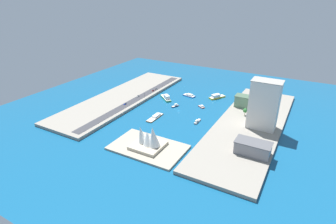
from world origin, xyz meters
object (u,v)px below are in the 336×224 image
at_px(hotel_broad_white, 264,105).
at_px(hatchback_blue, 125,104).
at_px(barge_flat_brown, 155,117).
at_px(warehouse_low_gray, 253,148).
at_px(pickup_red, 153,90).
at_px(traffic_light_waterfront, 144,95).
at_px(patrol_launch_navy, 175,106).
at_px(yacht_sleek_gray, 197,121).
at_px(terminal_long_green, 248,102).
at_px(tugboat_red, 202,106).
at_px(van_white, 138,96).
at_px(ferry_green_doubledeck, 166,98).
at_px(opera_landmark, 149,139).
at_px(ferry_yellow_fast, 217,97).
at_px(sedan_silver, 156,89).
at_px(catamaran_blue, 189,95).

distance_m(hotel_broad_white, hatchback_blue, 176.16).
relative_size(barge_flat_brown, warehouse_low_gray, 0.89).
relative_size(pickup_red, traffic_light_waterfront, 0.71).
xyz_separation_m(patrol_launch_navy, hotel_broad_white, (-114.45, 12.19, 29.68)).
bearing_deg(yacht_sleek_gray, barge_flat_brown, 15.49).
distance_m(warehouse_low_gray, pickup_red, 199.03).
height_order(terminal_long_green, pickup_red, terminal_long_green).
distance_m(tugboat_red, van_white, 93.17).
bearing_deg(ferry_green_doubledeck, tugboat_red, 178.07).
xyz_separation_m(warehouse_low_gray, hatchback_blue, (177.30, -36.46, -5.41)).
relative_size(hotel_broad_white, opera_landmark, 1.82).
distance_m(hotel_broad_white, van_white, 176.45).
bearing_deg(opera_landmark, yacht_sleek_gray, -103.64).
xyz_separation_m(ferry_yellow_fast, pickup_red, (91.42, 28.00, 2.06)).
height_order(barge_flat_brown, van_white, van_white).
bearing_deg(tugboat_red, sedan_silver, -14.29).
relative_size(warehouse_low_gray, opera_landmark, 1.09).
relative_size(warehouse_low_gray, hatchback_blue, 6.85).
height_order(ferry_green_doubledeck, van_white, ferry_green_doubledeck).
bearing_deg(ferry_yellow_fast, ferry_green_doubledeck, 32.76).
distance_m(catamaran_blue, opera_landmark, 152.59).
distance_m(patrol_launch_navy, hotel_broad_white, 118.86).
xyz_separation_m(yacht_sleek_gray, sedan_silver, (97.91, -65.65, 3.20)).
relative_size(hotel_broad_white, sedan_silver, 11.21).
height_order(barge_flat_brown, sedan_silver, sedan_silver).
distance_m(tugboat_red, traffic_light_waterfront, 82.99).
relative_size(ferry_yellow_fast, van_white, 5.74).
distance_m(pickup_red, hatchback_blue, 63.08).
xyz_separation_m(sedan_silver, hatchback_blue, (5.46, 70.73, -0.10)).
xyz_separation_m(patrol_launch_navy, pickup_red, (53.42, -29.00, 3.19)).
height_order(tugboat_red, terminal_long_green, terminal_long_green).
xyz_separation_m(yacht_sleek_gray, ferry_yellow_fast, (7.03, -85.81, 1.10)).
bearing_deg(sedan_silver, catamaran_blue, -172.27).
relative_size(catamaran_blue, warehouse_low_gray, 0.61).
bearing_deg(ferry_green_doubledeck, warehouse_low_gray, 148.53).
bearing_deg(opera_landmark, ferry_green_doubledeck, -67.80).
height_order(tugboat_red, hatchback_blue, hatchback_blue).
xyz_separation_m(ferry_yellow_fast, sedan_silver, (90.88, 20.16, 2.10)).
distance_m(warehouse_low_gray, hotel_broad_white, 62.04).
xyz_separation_m(ferry_green_doubledeck, ferry_yellow_fast, (-61.96, -39.87, -0.18)).
xyz_separation_m(catamaran_blue, opera_landmark, (-26.10, 150.07, 8.98)).
relative_size(yacht_sleek_gray, warehouse_low_gray, 0.46).
bearing_deg(pickup_red, terminal_long_green, -176.81).
height_order(ferry_yellow_fast, van_white, ferry_yellow_fast).
distance_m(tugboat_red, hotel_broad_white, 91.96).
height_order(ferry_yellow_fast, hatchback_blue, ferry_yellow_fast).
height_order(patrol_launch_navy, opera_landmark, opera_landmark).
distance_m(yacht_sleek_gray, sedan_silver, 117.93).
relative_size(ferry_yellow_fast, patrol_launch_navy, 2.09).
relative_size(ferry_yellow_fast, tugboat_red, 2.38).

